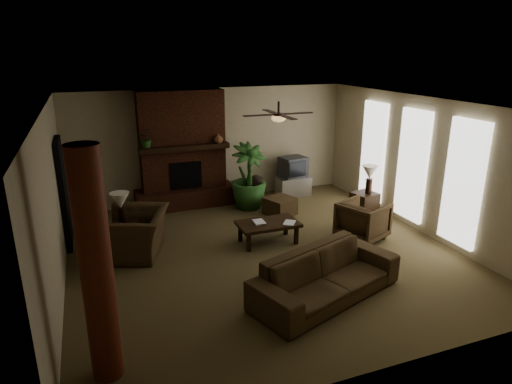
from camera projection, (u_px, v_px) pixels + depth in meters
name	position (u px, v px, depth m)	size (l,w,h in m)	color
room_shell	(264.00, 183.00, 8.05)	(7.00, 7.00, 7.00)	brown
fireplace	(183.00, 160.00, 10.72)	(2.40, 0.70, 2.80)	#4F2515
windows	(412.00, 166.00, 9.41)	(0.08, 3.65, 2.35)	white
log_column	(96.00, 269.00, 4.92)	(0.36, 0.36, 2.80)	maroon
doorway	(64.00, 193.00, 8.60)	(0.10, 1.00, 2.10)	black
ceiling_fan	(279.00, 116.00, 8.10)	(1.35, 1.35, 0.37)	black
sofa	(327.00, 268.00, 6.85)	(2.51, 0.73, 0.98)	#46341E
armchair_left	(135.00, 226.00, 8.30)	(1.27, 0.82, 1.11)	#46341E
armchair_right	(363.00, 219.00, 8.99)	(0.85, 0.79, 0.87)	#46341E
coffee_table	(268.00, 225.00, 8.83)	(1.20, 0.70, 0.43)	black
ottoman	(280.00, 206.00, 10.41)	(0.60, 0.60, 0.40)	#46341E
tv_stand	(293.00, 186.00, 11.73)	(0.85, 0.50, 0.50)	#B7B7B9
tv	(293.00, 167.00, 11.62)	(0.73, 0.64, 0.52)	#333335
floor_vase	(256.00, 188.00, 10.96)	(0.34, 0.34, 0.77)	#2F221A
floor_plant	(248.00, 190.00, 10.77)	(0.88, 1.57, 0.88)	#2A5522
side_table_left	(125.00, 238.00, 8.46)	(0.50, 0.50, 0.55)	black
lamp_left	(120.00, 203.00, 8.19)	(0.45, 0.45, 0.65)	black
side_table_right	(364.00, 204.00, 10.30)	(0.50, 0.50, 0.55)	black
lamp_right	(370.00, 174.00, 10.05)	(0.45, 0.45, 0.65)	black
mantel_plant	(147.00, 140.00, 10.07)	(0.38, 0.42, 0.33)	#2A5522
mantel_vase	(218.00, 138.00, 10.56)	(0.22, 0.23, 0.22)	brown
book_a	(254.00, 216.00, 8.72)	(0.22, 0.03, 0.29)	#999999
book_b	(284.00, 216.00, 8.75)	(0.21, 0.02, 0.29)	#999999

